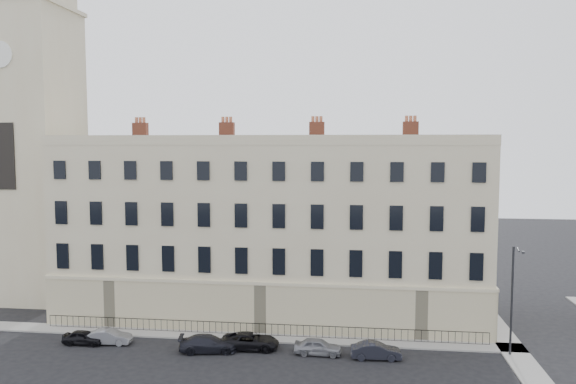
# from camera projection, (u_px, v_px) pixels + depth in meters

# --- Properties ---
(ground) EXTENTS (160.00, 160.00, 0.00)m
(ground) POSITION_uv_depth(u_px,v_px,m) (332.00, 367.00, 38.06)
(ground) COLOR black
(ground) RESTS_ON ground
(terrace) EXTENTS (36.22, 12.22, 17.00)m
(terrace) POSITION_uv_depth(u_px,v_px,m) (272.00, 229.00, 49.97)
(terrace) COLOR beige
(terrace) RESTS_ON ground
(church_tower) EXTENTS (8.00, 8.13, 44.00)m
(church_tower) POSITION_uv_depth(u_px,v_px,m) (28.00, 107.00, 53.96)
(church_tower) COLOR beige
(church_tower) RESTS_ON ground
(pavement_terrace) EXTENTS (48.00, 2.00, 0.12)m
(pavement_terrace) POSITION_uv_depth(u_px,v_px,m) (208.00, 335.00, 44.23)
(pavement_terrace) COLOR gray
(pavement_terrace) RESTS_ON ground
(pavement_east_return) EXTENTS (2.00, 24.00, 0.12)m
(pavement_east_return) POSITION_uv_depth(u_px,v_px,m) (501.00, 334.00, 44.37)
(pavement_east_return) COLOR gray
(pavement_east_return) RESTS_ON ground
(railings) EXTENTS (35.00, 0.04, 0.96)m
(railings) POSITION_uv_depth(u_px,v_px,m) (259.00, 329.00, 44.09)
(railings) COLOR black
(railings) RESTS_ON ground
(car_a) EXTENTS (3.15, 1.29, 1.07)m
(car_a) POSITION_uv_depth(u_px,v_px,m) (84.00, 337.00, 42.33)
(car_a) COLOR black
(car_a) RESTS_ON ground
(car_b) EXTENTS (3.47, 1.42, 1.12)m
(car_b) POSITION_uv_depth(u_px,v_px,m) (109.00, 337.00, 42.41)
(car_b) COLOR slate
(car_b) RESTS_ON ground
(car_c) EXTENTS (4.45, 2.39, 1.23)m
(car_c) POSITION_uv_depth(u_px,v_px,m) (208.00, 344.00, 40.81)
(car_c) COLOR black
(car_c) RESTS_ON ground
(car_d) EXTENTS (4.36, 2.16, 1.19)m
(car_d) POSITION_uv_depth(u_px,v_px,m) (250.00, 341.00, 41.38)
(car_d) COLOR black
(car_d) RESTS_ON ground
(car_e) EXTENTS (3.50, 1.51, 1.18)m
(car_e) POSITION_uv_depth(u_px,v_px,m) (318.00, 347.00, 40.27)
(car_e) COLOR gray
(car_e) RESTS_ON ground
(car_f) EXTENTS (3.61, 1.44, 1.17)m
(car_f) POSITION_uv_depth(u_px,v_px,m) (376.00, 351.00, 39.46)
(car_f) COLOR black
(car_f) RESTS_ON ground
(streetlamp) EXTENTS (0.47, 1.71, 7.94)m
(streetlamp) POSITION_uv_depth(u_px,v_px,m) (513.00, 296.00, 39.57)
(streetlamp) COLOR #27282C
(streetlamp) RESTS_ON ground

